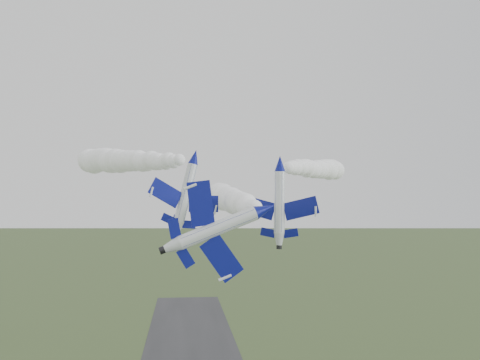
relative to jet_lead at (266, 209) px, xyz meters
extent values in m
cylinder|color=white|center=(-0.05, 0.09, -0.02)|extent=(2.20, 7.67, 1.75)
cone|color=navy|center=(0.24, -4.68, -0.02)|extent=(1.87, 2.09, 1.75)
cone|color=white|center=(-0.32, 4.69, -0.02)|extent=(1.85, 1.73, 1.75)
cylinder|color=black|center=(-0.37, 5.59, -0.02)|extent=(0.92, 0.59, 0.89)
ellipsoid|color=black|center=(0.54, -1.82, 0.17)|extent=(1.32, 2.66, 1.17)
cube|color=navy|center=(-1.19, 0.75, 2.46)|extent=(1.75, 2.26, 3.91)
cube|color=navy|center=(0.76, 0.86, -2.59)|extent=(1.75, 2.26, 3.91)
cube|color=navy|center=(-0.79, 3.84, 1.33)|extent=(0.80, 1.03, 1.71)
cube|color=navy|center=(0.25, 3.91, -1.36)|extent=(0.80, 1.03, 1.71)
cube|color=navy|center=(0.83, 3.72, 0.41)|extent=(1.97, 1.55, 0.82)
cylinder|color=white|center=(-6.15, 25.31, 7.31)|extent=(4.81, 8.33, 1.80)
cone|color=navy|center=(-4.16, 20.49, 7.31)|extent=(2.49, 2.69, 1.80)
cone|color=white|center=(-8.06, 29.96, 7.31)|extent=(2.34, 2.32, 1.80)
cylinder|color=black|center=(-8.44, 30.87, 7.31)|extent=(1.07, 0.89, 0.91)
ellipsoid|color=black|center=(-5.21, 23.40, 7.84)|extent=(2.19, 3.08, 1.20)
cube|color=navy|center=(-9.13, 24.94, 7.89)|extent=(4.99, 3.87, 1.25)
cube|color=navy|center=(-3.83, 27.12, 6.43)|extent=(4.99, 3.87, 1.25)
cube|color=navy|center=(-9.14, 28.56, 7.69)|extent=(2.20, 1.74, 0.58)
cube|color=navy|center=(-6.31, 29.72, 6.92)|extent=(2.20, 1.74, 0.58)
cube|color=navy|center=(-7.34, 29.04, 8.55)|extent=(1.20, 1.70, 2.13)
cylinder|color=white|center=(6.10, 25.43, 6.52)|extent=(4.78, 8.72, 1.59)
cone|color=navy|center=(4.01, 20.31, 6.52)|extent=(2.34, 2.73, 1.59)
cone|color=white|center=(8.11, 30.36, 6.52)|extent=(2.18, 2.34, 1.59)
cylinder|color=black|center=(8.50, 31.33, 6.52)|extent=(0.98, 0.88, 0.80)
ellipsoid|color=black|center=(5.25, 23.34, 7.10)|extent=(2.12, 3.18, 1.06)
cube|color=navy|center=(3.51, 27.39, 6.40)|extent=(5.39, 4.13, 0.21)
cube|color=navy|center=(9.31, 25.02, 6.32)|extent=(5.39, 4.13, 0.21)
cube|color=navy|center=(6.21, 30.12, 6.54)|extent=(2.37, 1.85, 0.13)
cube|color=navy|center=(9.30, 28.86, 6.49)|extent=(2.37, 1.85, 0.13)
cube|color=navy|center=(7.68, 29.25, 7.87)|extent=(0.78, 1.61, 2.30)
camera|label=1|loc=(-7.85, -49.93, -0.01)|focal=40.00mm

